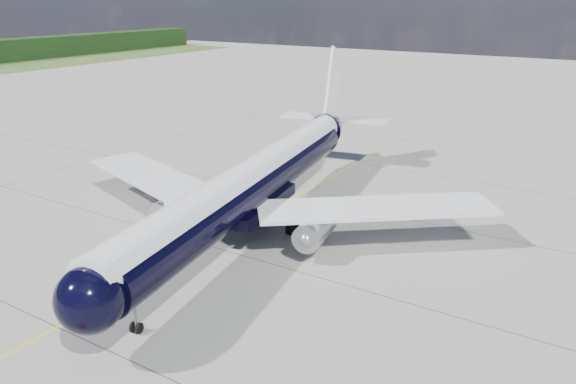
% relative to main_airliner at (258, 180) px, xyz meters
% --- Properties ---
extents(ground, '(320.00, 320.00, 0.00)m').
position_rel_main_airliner_xyz_m(ground, '(-1.53, 14.35, -4.59)').
color(ground, gray).
rests_on(ground, ground).
extents(taxiway_centerline, '(0.16, 160.00, 0.01)m').
position_rel_main_airliner_xyz_m(taxiway_centerline, '(-1.53, 9.35, -4.58)').
color(taxiway_centerline, yellow).
rests_on(taxiway_centerline, ground).
extents(main_airliner, '(41.38, 50.92, 14.78)m').
position_rel_main_airliner_xyz_m(main_airliner, '(0.00, 0.00, 0.00)').
color(main_airliner, black).
rests_on(main_airliner, ground).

